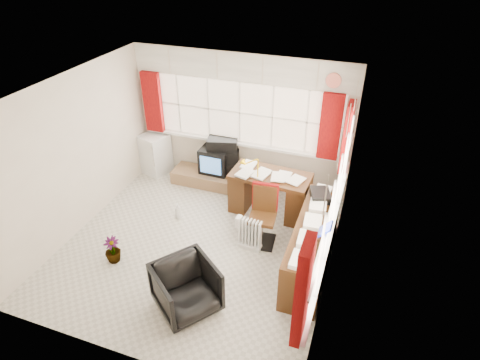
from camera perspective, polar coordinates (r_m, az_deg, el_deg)
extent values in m
plane|color=beige|center=(6.39, -6.02, -9.35)|extent=(4.00, 4.00, 0.00)
plane|color=beige|center=(7.27, 0.04, 8.13)|extent=(4.00, 0.00, 4.00)
plane|color=beige|center=(4.34, -18.31, -13.23)|extent=(4.00, 0.00, 4.00)
plane|color=beige|center=(6.68, -22.45, 3.21)|extent=(0.00, 4.00, 4.00)
plane|color=beige|center=(5.20, 13.66, -3.75)|extent=(0.00, 4.00, 4.00)
plane|color=white|center=(5.09, -7.63, 12.16)|extent=(4.00, 4.00, 0.00)
plane|color=#F6DFC2|center=(7.17, -0.01, 9.53)|extent=(3.60, 0.00, 3.60)
cube|color=white|center=(7.38, -0.12, 5.26)|extent=(3.70, 0.12, 0.05)
cube|color=white|center=(7.62, -8.73, 10.56)|extent=(0.03, 0.02, 1.10)
cube|color=white|center=(7.37, -4.51, 10.07)|extent=(0.03, 0.02, 1.10)
cube|color=white|center=(7.16, -0.04, 9.50)|extent=(0.03, 0.02, 1.10)
cube|color=white|center=(7.00, 4.65, 8.83)|extent=(0.03, 0.02, 1.10)
cube|color=white|center=(6.89, 9.51, 8.07)|extent=(0.03, 0.02, 1.10)
plane|color=#F6DFC2|center=(5.09, 13.72, -1.89)|extent=(0.00, 3.60, 3.60)
cube|color=white|center=(5.43, 12.52, -6.88)|extent=(0.12, 3.70, 0.05)
cube|color=white|center=(4.14, 11.30, -10.75)|extent=(0.02, 0.03, 1.10)
cube|color=white|center=(4.60, 12.59, -5.85)|extent=(0.02, 0.03, 1.10)
cube|color=white|center=(5.09, 13.61, -1.87)|extent=(0.02, 0.03, 1.10)
cube|color=white|center=(5.60, 14.45, 1.41)|extent=(0.02, 0.03, 1.10)
cube|color=white|center=(6.12, 15.15, 4.13)|extent=(0.02, 0.03, 1.10)
cube|color=#9C1008|center=(7.80, -12.30, 10.75)|extent=(0.35, 0.10, 1.15)
cube|color=#9C1008|center=(6.78, 12.73, 7.33)|extent=(0.35, 0.10, 1.15)
cube|color=#9C1008|center=(6.48, 14.95, 5.84)|extent=(0.10, 0.35, 1.15)
cube|color=#9C1008|center=(3.79, 8.89, -15.44)|extent=(0.10, 0.35, 1.15)
cube|color=white|center=(6.88, -0.07, 15.61)|extent=(3.95, 0.08, 0.48)
cube|color=white|center=(4.70, 14.73, 6.25)|extent=(0.08, 3.95, 0.48)
cube|color=#462910|center=(6.67, 4.37, 0.57)|extent=(1.35, 0.71, 0.06)
cube|color=#462910|center=(7.02, 0.32, -1.24)|extent=(0.33, 0.60, 0.70)
cube|color=#462910|center=(6.77, 8.31, -3.03)|extent=(0.33, 0.60, 0.70)
cube|color=white|center=(6.65, 4.39, 0.87)|extent=(0.24, 0.31, 0.02)
cube|color=white|center=(6.65, 4.39, 0.90)|extent=(0.24, 0.31, 0.02)
cube|color=white|center=(6.64, 4.39, 0.93)|extent=(0.24, 0.31, 0.02)
cube|color=white|center=(6.64, 4.39, 0.95)|extent=(0.24, 0.31, 0.02)
cube|color=white|center=(6.64, 4.39, 0.98)|extent=(0.24, 0.31, 0.02)
cube|color=white|center=(6.64, 4.39, 1.01)|extent=(0.24, 0.31, 0.02)
cube|color=white|center=(6.64, 4.39, 1.04)|extent=(0.24, 0.31, 0.02)
cylinder|color=yellow|center=(6.53, 2.52, 0.31)|extent=(0.09, 0.09, 0.02)
cylinder|color=yellow|center=(6.45, 2.56, 1.59)|extent=(0.02, 0.02, 0.34)
cone|color=yellow|center=(6.38, 2.58, 2.62)|extent=(0.16, 0.14, 0.14)
cube|color=black|center=(6.43, 3.05, -8.67)|extent=(0.45, 0.45, 0.04)
cylinder|color=silver|center=(6.29, 3.11, -7.17)|extent=(0.05, 0.05, 0.47)
cube|color=#462910|center=(6.14, 3.18, -5.47)|extent=(0.44, 0.42, 0.05)
cube|color=#462910|center=(6.15, 3.61, -2.48)|extent=(0.37, 0.08, 0.46)
cube|color=#9C1008|center=(6.14, 3.62, -2.34)|extent=(0.40, 0.09, 0.47)
imported|color=black|center=(5.32, -7.63, -15.02)|extent=(1.04, 1.04, 0.68)
cube|color=white|center=(6.31, 1.41, -9.33)|extent=(0.37, 0.18, 0.07)
cube|color=white|center=(6.19, 0.07, -7.04)|extent=(0.03, 0.11, 0.47)
cube|color=white|center=(6.17, 0.52, -7.17)|extent=(0.03, 0.11, 0.47)
cube|color=white|center=(6.15, 0.98, -7.31)|extent=(0.03, 0.11, 0.47)
cube|color=white|center=(6.14, 1.45, -7.45)|extent=(0.03, 0.11, 0.47)
cube|color=white|center=(6.12, 1.91, -7.58)|extent=(0.03, 0.11, 0.47)
cube|color=white|center=(6.11, 2.38, -7.72)|extent=(0.03, 0.11, 0.47)
cube|color=white|center=(6.09, 2.85, -7.86)|extent=(0.03, 0.11, 0.47)
cube|color=#462910|center=(5.91, 10.23, -9.05)|extent=(0.50, 2.00, 0.75)
cube|color=white|center=(5.04, 8.63, -11.09)|extent=(0.24, 0.32, 0.10)
cube|color=white|center=(5.33, 9.54, -8.27)|extent=(0.24, 0.32, 0.10)
cube|color=white|center=(5.64, 10.34, -5.75)|extent=(0.24, 0.32, 0.10)
cube|color=white|center=(5.96, 11.06, -3.49)|extent=(0.24, 0.32, 0.10)
cube|color=white|center=(6.29, 11.69, -1.46)|extent=(0.24, 0.32, 0.10)
cube|color=black|center=(6.16, 11.33, -2.11)|extent=(0.38, 0.43, 0.12)
cube|color=#9F784F|center=(7.75, -4.49, 0.26)|extent=(1.40, 0.50, 0.25)
cube|color=black|center=(7.63, -3.44, 2.96)|extent=(0.55, 0.50, 0.49)
cube|color=#4A85D3|center=(7.43, -4.22, 2.05)|extent=(0.41, 0.03, 0.33)
cube|color=black|center=(7.68, -2.39, 2.15)|extent=(0.75, 0.57, 0.24)
cube|color=black|center=(7.56, -2.43, 3.71)|extent=(0.69, 0.54, 0.23)
cube|color=black|center=(7.46, -2.47, 5.23)|extent=(0.63, 0.50, 0.22)
cube|color=white|center=(8.16, -11.93, 3.66)|extent=(0.60, 0.60, 0.81)
cube|color=silver|center=(7.83, -12.23, 3.29)|extent=(0.02, 0.02, 0.43)
imported|color=silver|center=(6.92, -8.82, -4.33)|extent=(0.13, 0.13, 0.28)
imported|color=#8ACEC1|center=(7.58, -3.60, -0.71)|extent=(0.13, 0.13, 0.20)
imported|color=black|center=(6.27, -17.68, -9.44)|extent=(0.28, 0.28, 0.42)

